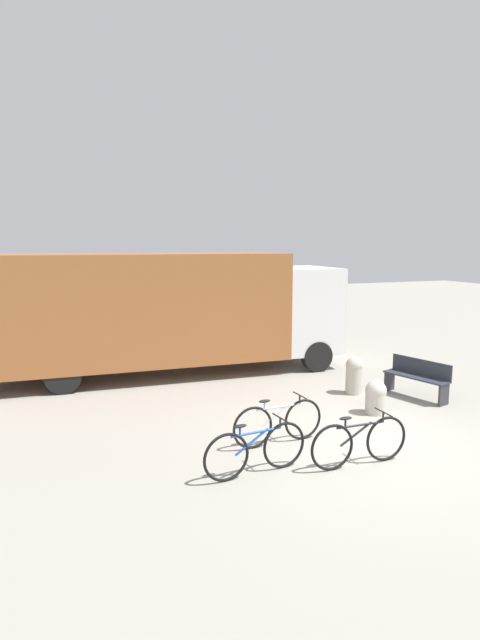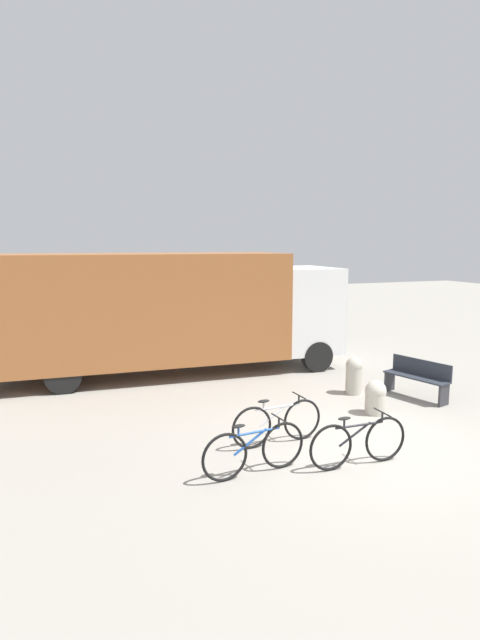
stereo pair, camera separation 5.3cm
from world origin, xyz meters
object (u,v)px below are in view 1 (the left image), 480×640
delivery_truck (170,308)px  bicycle_middle (278,422)px  bicycle_near (256,450)px  bicycle_far (360,442)px  park_bench (418,377)px  bollard_near_bench (376,396)px  bollard_far_bench (354,374)px

delivery_truck → bicycle_middle: 5.57m
bicycle_near → bicycle_far: same height
park_bench → bollard_near_bench: (-1.54, -0.58, -0.12)m
bicycle_far → bollard_near_bench: 2.58m
bicycle_near → delivery_truck: bearing=82.3°
bicycle_near → bicycle_middle: bearing=42.9°
bicycle_far → bollard_far_bench: 3.87m
bicycle_near → bollard_far_bench: 4.74m
bicycle_middle → bicycle_far: 1.47m
bicycle_middle → park_bench: bearing=14.2°
park_bench → bicycle_far: 4.11m
park_bench → bicycle_near: park_bench is taller
bicycle_far → park_bench: bearing=38.2°
park_bench → bicycle_middle: size_ratio=0.90×
delivery_truck → bollard_near_bench: bearing=-53.2°
bollard_near_bench → bollard_far_bench: bearing=74.6°
park_bench → bollard_far_bench: bollard_far_bench is taller
park_bench → bicycle_middle: bearing=92.0°
bollard_far_bench → bicycle_middle: bearing=-144.9°
bollard_near_bench → bollard_far_bench: (0.37, 1.33, 0.11)m
park_bench → bicycle_near: (-4.88, -2.21, -0.09)m
bicycle_middle → bollard_far_bench: size_ratio=1.99×
bicycle_near → bollard_near_bench: bearing=20.1°
park_bench → bollard_near_bench: bearing=95.1°
park_bench → bollard_near_bench: park_bench is taller
bollard_near_bench → delivery_truck: bearing=123.9°
bicycle_near → park_bench: bearing=18.4°
bicycle_near → bicycle_far: 1.65m
park_bench → bollard_far_bench: (-1.18, 0.75, -0.01)m
delivery_truck → park_bench: bearing=-38.3°
bollard_near_bench → bollard_far_bench: bollard_far_bench is taller
park_bench → bicycle_far: size_ratio=0.90×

